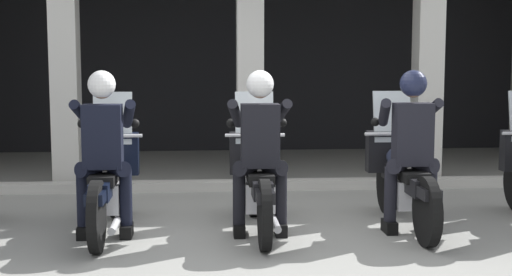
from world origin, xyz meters
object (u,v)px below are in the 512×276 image
(police_officer_left, at_px, (103,139))
(police_officer_center, at_px, (260,139))
(motorcycle_right, at_px, (402,177))
(police_officer_right, at_px, (412,137))
(motorcycle_center, at_px, (258,179))
(motorcycle_left, at_px, (108,180))

(police_officer_left, height_order, police_officer_center, same)
(motorcycle_right, relative_size, police_officer_right, 1.29)
(motorcycle_center, distance_m, police_officer_right, 1.56)
(police_officer_right, bearing_deg, police_officer_left, 170.32)
(motorcycle_left, relative_size, motorcycle_center, 1.00)
(motorcycle_right, bearing_deg, motorcycle_left, 170.32)
(motorcycle_left, height_order, motorcycle_center, same)
(motorcycle_center, bearing_deg, motorcycle_left, 174.07)
(police_officer_center, distance_m, motorcycle_right, 1.57)
(police_officer_center, relative_size, police_officer_right, 1.00)
(motorcycle_left, relative_size, police_officer_left, 1.29)
(motorcycle_left, relative_size, motorcycle_right, 1.00)
(police_officer_left, relative_size, motorcycle_center, 0.78)
(police_officer_left, height_order, motorcycle_right, police_officer_left)
(police_officer_left, height_order, motorcycle_center, police_officer_left)
(motorcycle_center, xyz_separation_m, motorcycle_right, (1.47, 0.02, 0.00))
(motorcycle_center, distance_m, police_officer_center, 0.52)
(motorcycle_left, bearing_deg, motorcycle_right, -11.29)
(motorcycle_right, distance_m, police_officer_right, 0.52)
(motorcycle_right, bearing_deg, police_officer_center, -177.69)
(motorcycle_left, bearing_deg, police_officer_right, -16.79)
(police_officer_right, bearing_deg, motorcycle_left, 164.82)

